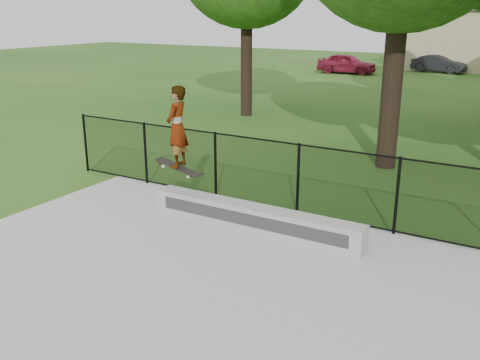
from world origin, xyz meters
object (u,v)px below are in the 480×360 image
(grind_ledge, at_px, (254,218))
(skater_airborne, at_px, (177,129))
(car_a, at_px, (347,63))
(car_b, at_px, (439,64))

(grind_ledge, xyz_separation_m, skater_airborne, (-1.58, -0.22, 1.60))
(car_a, distance_m, skater_airborne, 27.52)
(car_b, bearing_deg, grind_ledge, -163.84)
(grind_ledge, bearing_deg, car_b, 95.01)
(car_b, bearing_deg, car_a, 136.79)
(grind_ledge, relative_size, car_b, 1.35)
(grind_ledge, xyz_separation_m, car_b, (-2.65, 30.26, 0.28))
(car_a, distance_m, car_b, 6.38)
(car_b, bearing_deg, skater_airborne, -166.83)
(skater_airborne, bearing_deg, car_b, 92.02)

